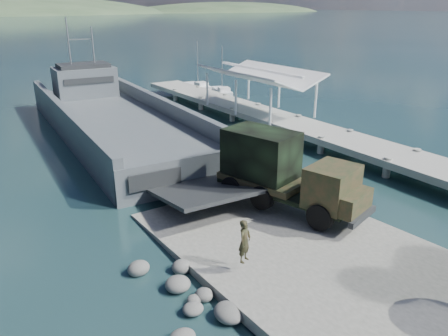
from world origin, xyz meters
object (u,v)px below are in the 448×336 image
soldier (245,249)px  military_truck (283,171)px  landing_craft (116,125)px  pier (266,109)px  sailboat_near (222,92)px  sailboat_far (199,87)px

soldier → military_truck: bearing=10.7°
landing_craft → military_truck: 20.05m
pier → military_truck: pier is taller
soldier → sailboat_near: size_ratio=0.30×
sailboat_near → sailboat_far: sailboat_far is taller
pier → landing_craft: (-12.85, 5.00, -0.74)m
pier → landing_craft: size_ratio=1.23×
landing_craft → soldier: (-3.45, -23.83, 0.57)m
pier → landing_craft: bearing=158.7°
landing_craft → sailboat_near: size_ratio=5.76×
pier → soldier: (-16.30, -18.83, -0.17)m
sailboat_far → military_truck: bearing=-111.6°
military_truck → soldier: 6.77m
sailboat_near → sailboat_far: 4.80m
pier → military_truck: bearing=-126.2°
sailboat_near → sailboat_far: (-0.73, 4.74, 0.02)m
landing_craft → soldier: size_ratio=19.29×
sailboat_near → pier: bearing=-89.5°
soldier → sailboat_near: bearing=32.4°
pier → sailboat_near: size_ratio=7.09×
landing_craft → sailboat_near: 20.50m
landing_craft → soldier: bearing=-94.5°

